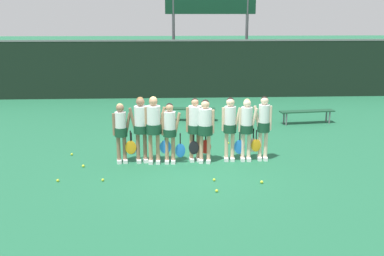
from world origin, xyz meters
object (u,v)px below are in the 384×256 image
(tennis_ball_1, at_px, (198,143))
(tennis_ball_4, at_px, (58,180))
(player_0, at_px, (121,128))
(tennis_ball_8, at_px, (72,154))
(tennis_ball_10, at_px, (83,166))
(tennis_ball_2, at_px, (162,143))
(tennis_ball_9, at_px, (214,180))
(tennis_ball_7, at_px, (262,182))
(player_5, at_px, (205,125))
(tennis_ball_0, at_px, (217,191))
(tennis_ball_5, at_px, (158,148))
(player_6, at_px, (230,124))
(tennis_ball_6, at_px, (228,143))
(player_4, at_px, (195,124))
(player_1, at_px, (141,124))
(player_8, at_px, (263,123))
(player_3, at_px, (170,128))
(player_2, at_px, (154,124))
(bench_far, at_px, (192,110))
(tennis_ball_3, at_px, (103,180))
(bench_courtside, at_px, (307,112))
(scoreboard, at_px, (211,8))
(player_7, at_px, (247,125))

(tennis_ball_1, relative_size, tennis_ball_4, 1.03)
(player_0, bearing_deg, tennis_ball_1, 25.80)
(tennis_ball_8, xyz_separation_m, tennis_ball_10, (0.51, -1.04, 0.00))
(tennis_ball_2, relative_size, tennis_ball_10, 0.98)
(tennis_ball_1, bearing_deg, tennis_ball_8, -166.03)
(tennis_ball_4, xyz_separation_m, tennis_ball_10, (0.41, 1.02, 0.00))
(player_0, relative_size, tennis_ball_9, 24.63)
(tennis_ball_7, bearing_deg, player_5, 126.93)
(player_0, height_order, tennis_ball_10, player_0)
(tennis_ball_10, bearing_deg, tennis_ball_0, -29.32)
(tennis_ball_4, xyz_separation_m, tennis_ball_5, (2.32, 2.49, -0.00))
(player_6, height_order, tennis_ball_6, player_6)
(tennis_ball_8, bearing_deg, player_4, -10.83)
(tennis_ball_7, bearing_deg, tennis_ball_6, 96.17)
(tennis_ball_10, bearing_deg, player_1, 13.33)
(player_8, bearing_deg, player_5, -168.92)
(player_3, height_order, tennis_ball_5, player_3)
(player_2, bearing_deg, tennis_ball_0, -54.85)
(bench_far, xyz_separation_m, player_0, (-2.09, -4.70, 0.53))
(player_2, distance_m, tennis_ball_4, 2.79)
(tennis_ball_0, height_order, tennis_ball_10, tennis_ball_10)
(tennis_ball_3, bearing_deg, tennis_ball_7, -5.18)
(player_3, bearing_deg, bench_courtside, 41.54)
(tennis_ball_1, bearing_deg, bench_far, 90.85)
(bench_far, bearing_deg, tennis_ball_7, -73.32)
(tennis_ball_3, bearing_deg, tennis_ball_5, 63.28)
(player_0, distance_m, tennis_ball_4, 2.14)
(bench_courtside, distance_m, player_4, 5.91)
(player_1, height_order, tennis_ball_1, player_1)
(scoreboard, height_order, tennis_ball_0, scoreboard)
(tennis_ball_3, bearing_deg, scoreboard, 73.48)
(tennis_ball_0, bearing_deg, tennis_ball_4, 167.40)
(tennis_ball_2, relative_size, tennis_ball_4, 1.01)
(player_2, bearing_deg, player_8, 3.12)
(tennis_ball_6, bearing_deg, player_5, -116.93)
(scoreboard, bearing_deg, bench_courtside, -67.26)
(tennis_ball_0, bearing_deg, player_3, 116.05)
(player_3, height_order, tennis_ball_1, player_3)
(tennis_ball_0, bearing_deg, tennis_ball_6, 78.70)
(player_3, height_order, player_6, player_6)
(player_1, xyz_separation_m, tennis_ball_5, (0.42, 1.12, -1.03))
(player_7, relative_size, tennis_ball_6, 25.91)
(player_2, bearing_deg, tennis_ball_6, 38.10)
(bench_courtside, bearing_deg, player_5, -140.78)
(tennis_ball_1, distance_m, tennis_ball_6, 0.92)
(player_3, distance_m, tennis_ball_9, 1.97)
(bench_far, height_order, tennis_ball_4, bench_far)
(tennis_ball_6, relative_size, tennis_ball_7, 0.91)
(bench_far, bearing_deg, tennis_ball_4, -114.83)
(bench_courtside, bearing_deg, tennis_ball_2, -162.45)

